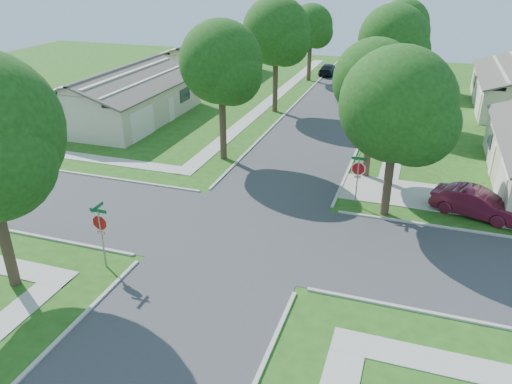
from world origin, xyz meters
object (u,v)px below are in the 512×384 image
object	(u,v)px
tree_e_mid	(394,43)
tree_w_mid	(277,35)
car_curb_west	(329,69)
tree_w_near	(222,66)
house_nw_near	(124,100)
house_nw_far	(206,63)
tree_e_near	(375,85)
tree_e_far	(404,27)
stop_sign_sw	(100,225)
tree_ne_corner	(398,110)
tree_w_far	(311,28)
car_curb_east	(353,93)
car_driveway	(476,203)
stop_sign_ne	(358,171)

from	to	relation	value
tree_e_mid	tree_w_mid	world-z (taller)	tree_w_mid
tree_w_mid	car_curb_west	bearing A→B (deg)	85.04
tree_e_mid	tree_w_near	bearing A→B (deg)	-128.08
tree_w_near	house_nw_near	bearing A→B (deg)	152.17
tree_e_mid	house_nw_far	world-z (taller)	tree_e_mid
tree_e_near	tree_e_far	distance (m)	25.00
tree_e_far	stop_sign_sw	bearing A→B (deg)	-103.73
tree_e_mid	tree_ne_corner	xyz separation A→B (m)	(1.60, -16.80, -0.66)
tree_w_far	tree_ne_corner	size ratio (longest dim) A/B	0.93
tree_w_near	tree_w_mid	world-z (taller)	tree_w_mid
tree_ne_corner	car_curb_east	size ratio (longest dim) A/B	2.33
tree_w_near	house_nw_near	xyz separation A→B (m)	(-11.35, 5.99, -4.60)
tree_e_mid	car_driveway	bearing A→B (deg)	-68.83
tree_w_mid	car_driveway	xyz separation A→B (m)	(15.40, -15.51, -5.76)
stop_sign_sw	house_nw_near	distance (m)	22.71
house_nw_far	car_driveway	distance (m)	37.66
tree_e_near	car_driveway	distance (m)	8.52
tree_ne_corner	tree_w_mid	bearing A→B (deg)	123.22
tree_ne_corner	house_nw_far	distance (m)	35.90
car_curb_west	tree_e_mid	bearing A→B (deg)	116.96
tree_ne_corner	house_nw_near	xyz separation A→B (m)	(-22.35, 10.79, -4.08)
tree_e_near	tree_e_far	xyz separation A→B (m)	(0.00, 25.00, 0.34)
tree_w_far	car_driveway	size ratio (longest dim) A/B	1.82
stop_sign_ne	car_curb_west	distance (m)	33.88
tree_w_mid	tree_ne_corner	xyz separation A→B (m)	(11.00, -16.80, -0.90)
tree_ne_corner	stop_sign_ne	bearing A→B (deg)	163.45
stop_sign_sw	car_curb_east	xyz separation A→B (m)	(5.90, 31.75, -1.40)
stop_sign_ne	car_driveway	size ratio (longest dim) A/B	0.67
house_nw_far	car_curb_east	size ratio (longest dim) A/B	3.67
car_driveway	tree_e_near	bearing A→B (deg)	77.53
stop_sign_ne	tree_w_near	distance (m)	11.07
tree_e_far	car_curb_west	world-z (taller)	tree_e_far
tree_e_mid	tree_w_far	distance (m)	16.06
stop_sign_sw	tree_e_near	xyz separation A→B (m)	(9.45, 13.71, 3.61)
stop_sign_ne	car_curb_east	xyz separation A→B (m)	(-3.50, 22.35, -1.40)
tree_e_near	tree_ne_corner	distance (m)	5.06
tree_e_far	car_curb_west	size ratio (longest dim) A/B	2.06
tree_w_near	car_driveway	xyz separation A→B (m)	(15.41, -3.51, -5.39)
tree_e_far	car_curb_east	xyz separation A→B (m)	(-3.55, -6.95, -5.35)
stop_sign_sw	stop_sign_ne	xyz separation A→B (m)	(9.40, 9.40, 0.00)
tree_ne_corner	house_nw_far	world-z (taller)	tree_ne_corner
car_driveway	car_curb_west	bearing A→B (deg)	41.28
tree_w_mid	car_curb_east	xyz separation A→B (m)	(5.84, 6.05, -5.86)
tree_w_mid	car_curb_east	distance (m)	10.25
stop_sign_sw	house_nw_near	size ratio (longest dim) A/B	0.22
tree_e_far	house_nw_far	world-z (taller)	tree_e_far
stop_sign_sw	car_driveway	bearing A→B (deg)	33.41
tree_w_near	house_nw_far	world-z (taller)	tree_w_near
tree_ne_corner	car_curb_west	bearing A→B (deg)	105.97
car_driveway	house_nw_far	bearing A→B (deg)	63.06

